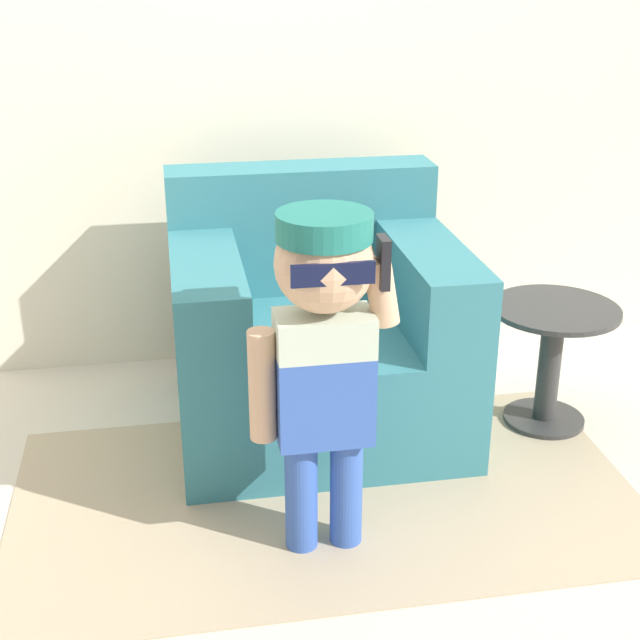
# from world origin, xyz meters

# --- Properties ---
(ground_plane) EXTENTS (10.00, 10.00, 0.00)m
(ground_plane) POSITION_xyz_m (0.00, 0.00, 0.00)
(ground_plane) COLOR beige
(wall_back) EXTENTS (10.00, 0.05, 2.60)m
(wall_back) POSITION_xyz_m (0.00, 0.63, 1.30)
(wall_back) COLOR beige
(wall_back) RESTS_ON ground_plane
(armchair) EXTENTS (0.95, 0.87, 0.85)m
(armchair) POSITION_xyz_m (0.15, 0.02, 0.32)
(armchair) COLOR teal
(armchair) RESTS_ON ground_plane
(person_child) EXTENTS (0.40, 0.30, 0.97)m
(person_child) POSITION_xyz_m (0.05, -0.70, 0.65)
(person_child) COLOR #3356AD
(person_child) RESTS_ON ground_plane
(side_table) EXTENTS (0.43, 0.43, 0.44)m
(side_table) POSITION_xyz_m (0.94, -0.15, 0.27)
(side_table) COLOR #333333
(side_table) RESTS_ON ground_plane
(rug) EXTENTS (1.90, 1.07, 0.01)m
(rug) POSITION_xyz_m (0.10, -0.47, 0.00)
(rug) COLOR tan
(rug) RESTS_ON ground_plane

